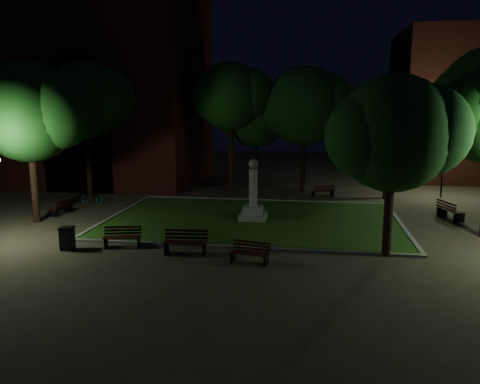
# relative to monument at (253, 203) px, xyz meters

# --- Properties ---
(ground) EXTENTS (80.00, 80.00, 0.00)m
(ground) POSITION_rel_monument_xyz_m (0.00, -2.00, -0.96)
(ground) COLOR #423727
(lawn) EXTENTS (15.00, 10.00, 0.08)m
(lawn) POSITION_rel_monument_xyz_m (0.00, 0.00, -0.92)
(lawn) COLOR #254B13
(lawn) RESTS_ON ground
(lawn_kerb) EXTENTS (15.40, 10.40, 0.12)m
(lawn_kerb) POSITION_rel_monument_xyz_m (0.00, 0.00, -0.90)
(lawn_kerb) COLOR slate
(lawn_kerb) RESTS_ON ground
(monument) EXTENTS (1.40, 1.40, 3.20)m
(monument) POSITION_rel_monument_xyz_m (0.00, 0.00, 0.00)
(monument) COLOR gray
(monument) RESTS_ON lawn
(building_main) EXTENTS (20.00, 12.00, 15.00)m
(building_main) POSITION_rel_monument_xyz_m (-15.86, 11.79, 6.42)
(building_main) COLOR #49180E
(building_main) RESTS_ON ground
(tree_west) EXTENTS (6.25, 5.10, 8.26)m
(tree_west) POSITION_rel_monument_xyz_m (-11.08, -2.07, 4.75)
(tree_west) COLOR black
(tree_west) RESTS_ON ground
(tree_north_wl) EXTENTS (5.63, 4.60, 8.96)m
(tree_north_wl) POSITION_rel_monument_xyz_m (-2.47, 7.84, 5.70)
(tree_north_wl) COLOR black
(tree_north_wl) RESTS_ON ground
(tree_north_er) EXTENTS (6.72, 5.49, 8.75)m
(tree_north_er) POSITION_rel_monument_xyz_m (2.52, 8.93, 5.04)
(tree_north_er) COLOR black
(tree_north_er) RESTS_ON ground
(tree_ne) EXTENTS (5.12, 4.18, 6.97)m
(tree_ne) POSITION_rel_monument_xyz_m (7.94, 7.26, 3.91)
(tree_ne) COLOR black
(tree_ne) RESTS_ON ground
(tree_se) EXTENTS (5.63, 4.60, 7.26)m
(tree_se) POSITION_rel_monument_xyz_m (6.21, -5.08, 4.00)
(tree_se) COLOR black
(tree_se) RESTS_ON ground
(tree_nw) EXTENTS (6.03, 4.92, 8.86)m
(tree_nw) POSITION_rel_monument_xyz_m (-11.39, 4.59, 5.43)
(tree_nw) COLOR black
(tree_nw) RESTS_ON ground
(tree_far_north) EXTENTS (6.08, 4.96, 8.02)m
(tree_far_north) POSITION_rel_monument_xyz_m (-1.01, 9.81, 4.58)
(tree_far_north) COLOR black
(tree_far_north) RESTS_ON ground
(lamppost_nw) EXTENTS (1.18, 0.28, 4.47)m
(lamppost_nw) POSITION_rel_monument_xyz_m (-11.58, 7.38, 2.17)
(lamppost_nw) COLOR black
(lamppost_nw) RESTS_ON ground
(lamppost_ne) EXTENTS (1.18, 0.28, 4.75)m
(lamppost_ne) POSITION_rel_monument_xyz_m (11.55, 8.12, 2.33)
(lamppost_ne) COLOR black
(lamppost_ne) RESTS_ON ground
(bench_near_left) EXTENTS (1.84, 0.77, 0.99)m
(bench_near_left) POSITION_rel_monument_xyz_m (-2.03, -6.08, -0.49)
(bench_near_left) COLOR black
(bench_near_left) RESTS_ON ground
(bench_near_right) EXTENTS (1.60, 0.80, 0.84)m
(bench_near_right) POSITION_rel_monument_xyz_m (0.75, -6.83, -0.56)
(bench_near_right) COLOR black
(bench_near_right) RESTS_ON ground
(bench_west_near) EXTENTS (1.68, 0.91, 0.87)m
(bench_west_near) POSITION_rel_monument_xyz_m (-4.99, -5.56, -0.55)
(bench_west_near) COLOR black
(bench_west_near) RESTS_ON ground
(bench_left_side) EXTENTS (0.73, 1.56, 0.82)m
(bench_left_side) POSITION_rel_monument_xyz_m (-10.79, -0.27, -0.57)
(bench_left_side) COLOR black
(bench_left_side) RESTS_ON ground
(bench_right_side) EXTENTS (1.12, 1.89, 0.98)m
(bench_right_side) POSITION_rel_monument_xyz_m (10.40, 1.89, -0.49)
(bench_right_side) COLOR black
(bench_right_side) RESTS_ON ground
(bench_far_side) EXTENTS (1.59, 1.02, 0.82)m
(bench_far_side) POSITION_rel_monument_xyz_m (3.81, 7.06, -0.57)
(bench_far_side) COLOR black
(bench_far_side) RESTS_ON ground
(trash_bin) EXTENTS (0.64, 0.64, 0.98)m
(trash_bin) POSITION_rel_monument_xyz_m (-7.16, -6.27, -0.46)
(trash_bin) COLOR black
(trash_bin) RESTS_ON ground
(bicycle) EXTENTS (1.62, 0.70, 0.83)m
(bicycle) POSITION_rel_monument_xyz_m (-10.43, 2.72, -0.54)
(bicycle) COLOR black
(bicycle) RESTS_ON ground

